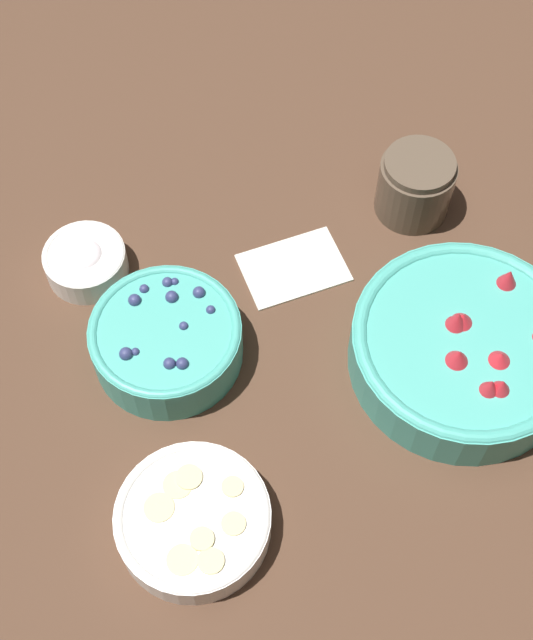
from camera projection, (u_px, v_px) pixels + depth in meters
name	position (u px, v px, depth m)	size (l,w,h in m)	color
ground_plane	(318.00, 373.00, 1.07)	(4.00, 4.00, 0.00)	#4C3323
bowl_strawberries	(464.00, 347.00, 1.05)	(0.27, 0.27, 0.09)	#47AD9E
bowl_blueberries	(166.00, 339.00, 1.05)	(0.18, 0.18, 0.07)	#47AD9E
bowl_bananas	(193.00, 520.00, 0.95)	(0.17, 0.17, 0.04)	white
bowl_cream	(85.00, 260.00, 1.13)	(0.10, 0.10, 0.05)	white
jar_chocolate	(415.00, 187.00, 1.17)	(0.10, 0.10, 0.09)	brown
napkin	(293.00, 267.00, 1.15)	(0.14, 0.10, 0.01)	silver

